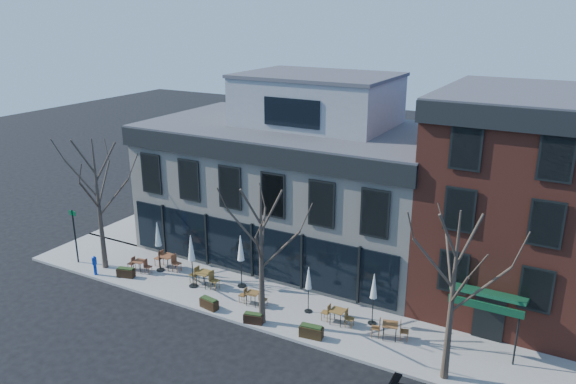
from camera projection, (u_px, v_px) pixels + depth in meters
The scene contains 25 objects.
ground at pixel (254, 280), 32.50m from camera, with size 120.00×120.00×0.00m, color black.
sidewalk_front at pixel (284, 309), 29.18m from camera, with size 33.50×4.70×0.15m, color gray.
sidewalk_side at pixel (171, 214), 42.66m from camera, with size 4.50×12.00×0.15m, color gray.
corner_building at pixel (297, 180), 35.20m from camera, with size 18.39×10.39×11.10m.
red_brick_building at pixel (517, 199), 28.87m from camera, with size 8.20×11.78×11.18m.
tree_corner at pixel (99, 203), 32.44m from camera, with size 3.93×3.98×7.92m.
tree_mid at pixel (261, 255), 26.68m from camera, with size 3.50×3.55×7.04m.
tree_right at pixel (453, 295), 22.45m from camera, with size 3.72×3.77×7.48m.
sign_pole at pixel (75, 233), 33.80m from camera, with size 0.50×0.10×3.40m.
call_box at pixel (95, 265), 32.58m from camera, with size 0.24×0.24×1.20m.
cafe_set_0 at pixel (140, 265), 33.03m from camera, with size 1.64×0.71×0.85m.
cafe_set_1 at pixel (168, 260), 33.40m from camera, with size 1.94×0.81×1.01m.
cafe_set_2 at pixel (204, 277), 31.29m from camera, with size 1.97×0.82×1.03m.
cafe_set_3 at pixel (253, 297), 29.34m from camera, with size 1.63×0.70×0.85m.
cafe_set_4 at pixel (338, 315), 27.55m from camera, with size 1.71×0.69×0.90m.
cafe_set_5 at pixel (390, 329), 26.30m from camera, with size 1.83×0.92×0.94m.
umbrella_0 at pixel (158, 237), 32.63m from camera, with size 0.49×0.49×3.04m.
umbrella_1 at pixel (191, 251), 30.71m from camera, with size 0.49×0.49×3.07m.
umbrella_2 at pixel (241, 251), 30.72m from camera, with size 0.49×0.49×3.06m.
umbrella_3 at pixel (309, 280), 28.21m from camera, with size 0.40×0.40×2.51m.
umbrella_4 at pixel (374, 289), 27.08m from camera, with size 0.43×0.43×2.71m.
planter_0 at pixel (126, 272), 32.41m from camera, with size 1.09×0.68×0.57m.
planter_1 at pixel (209, 303), 29.00m from camera, with size 1.08×0.56×0.57m.
planter_2 at pixel (253, 318), 27.64m from camera, with size 1.03×0.61×0.54m.
planter_3 at pixel (311, 331), 26.43m from camera, with size 1.16×0.59×0.62m.
Camera 1 is at (16.01, -24.63, 14.92)m, focal length 35.00 mm.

